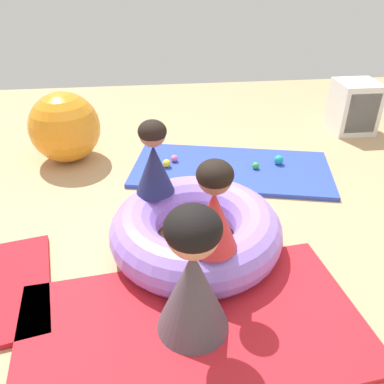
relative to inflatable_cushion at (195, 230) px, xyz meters
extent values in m
plane|color=tan|center=(0.00, -0.09, -0.16)|extent=(8.00, 8.00, 0.00)
cube|color=#2D47B7|center=(0.47, 1.09, -0.14)|extent=(1.98, 1.27, 0.04)
cube|color=red|center=(-0.10, -0.69, -0.14)|extent=(1.99, 1.22, 0.04)
torus|color=#9975EA|center=(0.00, 0.00, 0.00)|extent=(1.17, 1.17, 0.33)
cone|color=navy|center=(-0.25, 0.28, 0.34)|extent=(0.28, 0.28, 0.36)
sphere|color=#936647|center=(-0.25, 0.28, 0.60)|extent=(0.18, 0.18, 0.18)
ellipsoid|color=black|center=(-0.25, 0.28, 0.62)|extent=(0.19, 0.19, 0.15)
cone|color=red|center=(0.05, -0.37, 0.35)|extent=(0.39, 0.39, 0.37)
sphere|color=#936647|center=(0.05, -0.37, 0.62)|extent=(0.19, 0.19, 0.19)
ellipsoid|color=black|center=(0.05, -0.37, 0.64)|extent=(0.20, 0.20, 0.16)
cone|color=#4C4751|center=(-0.10, -0.69, 0.14)|extent=(0.43, 0.43, 0.52)
sphere|color=tan|center=(-0.10, -0.69, 0.51)|extent=(0.26, 0.26, 0.26)
ellipsoid|color=black|center=(-0.10, -0.69, 0.54)|extent=(0.28, 0.28, 0.22)
sphere|color=teal|center=(0.93, 1.10, -0.08)|extent=(0.09, 0.09, 0.09)
sphere|color=yellow|center=(-0.13, 1.16, -0.08)|extent=(0.08, 0.08, 0.08)
sphere|color=green|center=(0.69, 1.03, -0.09)|extent=(0.06, 0.06, 0.06)
sphere|color=pink|center=(-0.05, 1.26, -0.09)|extent=(0.07, 0.07, 0.07)
sphere|color=orange|center=(-1.07, 1.52, 0.17)|extent=(0.67, 0.67, 0.67)
cube|color=silver|center=(2.01, 1.89, 0.12)|extent=(0.44, 0.44, 0.56)
cube|color=#2D2D33|center=(2.01, 1.77, 0.12)|extent=(0.34, 0.20, 0.44)
camera|label=1|loc=(-0.27, -2.14, 1.65)|focal=37.12mm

